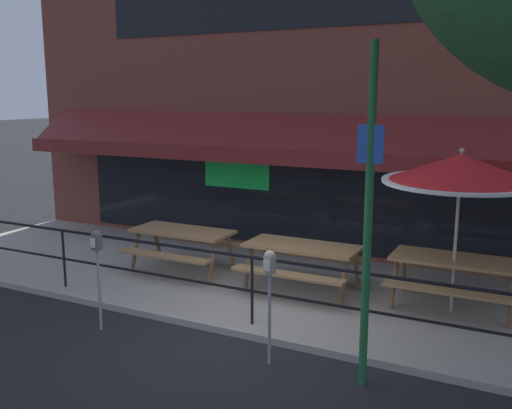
% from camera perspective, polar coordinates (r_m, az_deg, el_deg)
% --- Properties ---
extents(ground_plane, '(120.00, 120.00, 0.00)m').
position_cam_1_polar(ground_plane, '(7.80, -1.43, -13.29)').
color(ground_plane, black).
extents(patio_deck, '(15.00, 4.00, 0.10)m').
position_cam_1_polar(patio_deck, '(9.47, 4.38, -8.55)').
color(patio_deck, '#9E998E').
rests_on(patio_deck, ground).
extents(restaurant_building, '(15.00, 1.60, 7.31)m').
position_cam_1_polar(restaurant_building, '(11.03, 9.21, 13.02)').
color(restaurant_building, brown).
rests_on(restaurant_building, ground).
extents(patio_railing, '(13.84, 0.04, 0.97)m').
position_cam_1_polar(patio_railing, '(7.76, -0.40, -7.09)').
color(patio_railing, black).
rests_on(patio_railing, patio_deck).
extents(picnic_table_left, '(1.80, 1.42, 0.76)m').
position_cam_1_polar(picnic_table_left, '(10.16, -7.36, -3.39)').
color(picnic_table_left, '#997047').
rests_on(picnic_table_left, patio_deck).
extents(picnic_table_centre, '(1.80, 1.42, 0.76)m').
position_cam_1_polar(picnic_table_centre, '(9.11, 4.62, -5.01)').
color(picnic_table_centre, '#997047').
rests_on(picnic_table_centre, patio_deck).
extents(picnic_table_right, '(1.80, 1.42, 0.76)m').
position_cam_1_polar(picnic_table_right, '(8.85, 19.26, -6.08)').
color(picnic_table_right, '#997047').
rests_on(picnic_table_right, patio_deck).
extents(patio_umbrella_right, '(2.14, 2.14, 2.38)m').
position_cam_1_polar(patio_umbrella_right, '(8.43, 19.77, 3.33)').
color(patio_umbrella_right, '#B7B2A8').
rests_on(patio_umbrella_right, patio_deck).
extents(parking_meter_near, '(0.15, 0.16, 1.42)m').
position_cam_1_polar(parking_meter_near, '(7.99, -15.62, -4.36)').
color(parking_meter_near, gray).
rests_on(parking_meter_near, ground).
extents(parking_meter_far, '(0.15, 0.16, 1.42)m').
position_cam_1_polar(parking_meter_far, '(6.71, 1.37, -6.87)').
color(parking_meter_far, gray).
rests_on(parking_meter_far, ground).
extents(street_sign_pole, '(0.28, 0.09, 3.75)m').
position_cam_1_polar(street_sign_pole, '(6.16, 11.17, -1.17)').
color(street_sign_pole, '#1E6033').
rests_on(street_sign_pole, ground).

